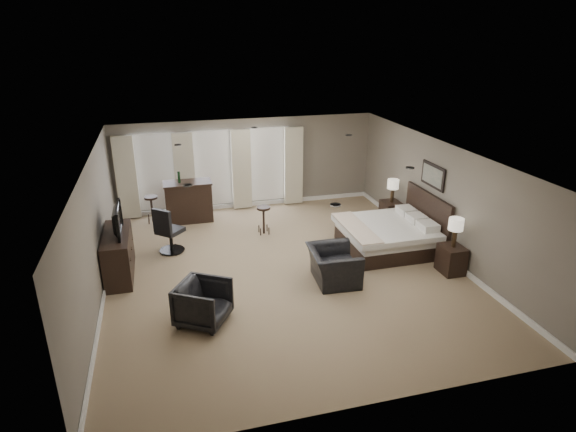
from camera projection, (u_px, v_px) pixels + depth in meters
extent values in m
cube|color=#887356|center=(284.00, 270.00, 10.58)|extent=(7.60, 8.60, 0.04)
cube|color=silver|center=(284.00, 154.00, 9.64)|extent=(7.60, 8.60, 0.04)
cube|color=#6E675B|center=(247.00, 164.00, 13.93)|extent=(7.50, 0.04, 2.60)
cube|color=#6E675B|center=(365.00, 328.00, 6.29)|extent=(7.50, 0.04, 2.60)
cube|color=#6E675B|center=(94.00, 233.00, 9.21)|extent=(0.04, 8.50, 2.60)
cube|color=#6E675B|center=(442.00, 199.00, 11.01)|extent=(0.04, 8.50, 2.60)
cube|color=silver|center=(155.00, 172.00, 13.27)|extent=(1.15, 0.04, 2.05)
cube|color=silver|center=(213.00, 168.00, 13.66)|extent=(1.15, 0.04, 2.05)
cube|color=silver|center=(268.00, 164.00, 14.04)|extent=(1.15, 0.04, 2.05)
cube|color=#BAB49B|center=(126.00, 178.00, 13.01)|extent=(0.55, 0.12, 2.30)
cube|color=#BAB49B|center=(185.00, 174.00, 13.38)|extent=(0.55, 0.12, 2.30)
cube|color=#BAB49B|center=(241.00, 170.00, 13.77)|extent=(0.55, 0.12, 2.30)
cube|color=#BAB49B|center=(293.00, 166.00, 14.14)|extent=(0.55, 0.12, 2.30)
cube|color=silver|center=(385.00, 224.00, 11.34)|extent=(2.08, 1.98, 1.32)
cube|color=black|center=(451.00, 259.00, 10.38)|extent=(0.46, 0.56, 0.61)
cube|color=black|center=(391.00, 213.00, 12.98)|extent=(0.47, 0.57, 0.62)
cube|color=beige|center=(455.00, 233.00, 10.15)|extent=(0.31, 0.31, 0.65)
cube|color=beige|center=(393.00, 191.00, 12.76)|extent=(0.30, 0.30, 0.62)
cube|color=slate|center=(433.00, 176.00, 11.21)|extent=(0.04, 0.96, 0.56)
cube|color=black|center=(118.00, 254.00, 10.19)|extent=(0.54, 1.67, 0.97)
imported|color=black|center=(115.00, 230.00, 9.99)|extent=(0.60, 1.05, 0.14)
imported|color=black|center=(334.00, 260.00, 9.94)|extent=(0.79, 1.15, 0.97)
imported|color=black|center=(203.00, 301.00, 8.55)|extent=(1.11, 1.13, 0.86)
cube|color=black|center=(189.00, 201.00, 13.10)|extent=(1.28, 0.67, 1.12)
cube|color=black|center=(152.00, 209.00, 13.05)|extent=(0.39, 0.39, 0.74)
cube|color=black|center=(264.00, 220.00, 12.33)|extent=(0.46, 0.46, 0.73)
cube|color=black|center=(170.00, 229.00, 11.25)|extent=(0.82, 0.82, 1.14)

